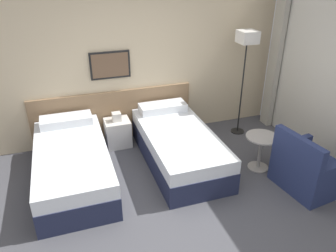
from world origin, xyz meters
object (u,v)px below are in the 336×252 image
object	(u,v)px
bed_near_door	(73,164)
bed_near_window	(178,145)
side_table	(261,146)
armchair	(308,170)
nightstand	(118,132)
floor_lamp	(247,46)

from	to	relation	value
bed_near_door	bed_near_window	size ratio (longest dim) A/B	1.00
side_table	armchair	bearing A→B (deg)	-59.39
nightstand	side_table	size ratio (longest dim) A/B	1.10
bed_near_window	armchair	distance (m)	1.88
armchair	floor_lamp	bearing A→B (deg)	-4.60
bed_near_door	nightstand	world-z (taller)	bed_near_door
bed_near_window	floor_lamp	distance (m)	1.98
bed_near_window	nightstand	xyz separation A→B (m)	(-0.79, 0.78, -0.03)
bed_near_door	floor_lamp	xyz separation A→B (m)	(2.95, 0.56, 1.31)
bed_near_window	side_table	bearing A→B (deg)	-27.71
nightstand	armchair	bearing A→B (deg)	-41.28
bed_near_window	side_table	distance (m)	1.24
nightstand	floor_lamp	bearing A→B (deg)	-5.89
side_table	floor_lamp	bearing A→B (deg)	76.01
bed_near_door	side_table	size ratio (longest dim) A/B	3.76
bed_near_window	armchair	size ratio (longest dim) A/B	2.31
bed_near_door	nightstand	distance (m)	1.11
bed_near_window	armchair	bearing A→B (deg)	-39.22
bed_near_door	bed_near_window	bearing A→B (deg)	0.00
bed_near_window	side_table	xyz separation A→B (m)	(1.09, -0.57, 0.11)
side_table	bed_near_window	bearing A→B (deg)	152.29
bed_near_window	nightstand	distance (m)	1.11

